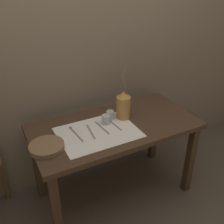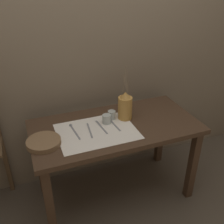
% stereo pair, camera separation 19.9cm
% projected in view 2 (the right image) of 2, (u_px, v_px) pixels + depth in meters
% --- Properties ---
extents(ground_plane, '(12.00, 12.00, 0.00)m').
position_uv_depth(ground_plane, '(115.00, 192.00, 2.41)').
color(ground_plane, brown).
extents(stone_wall_back, '(7.00, 0.06, 2.40)m').
position_uv_depth(stone_wall_back, '(96.00, 50.00, 2.19)').
color(stone_wall_back, '#7A6B56').
rests_on(stone_wall_back, ground_plane).
extents(wooden_table, '(1.32, 0.66, 0.72)m').
position_uv_depth(wooden_table, '(115.00, 135.00, 2.11)').
color(wooden_table, '#422D1E').
rests_on(wooden_table, ground_plane).
extents(linen_cloth, '(0.59, 0.43, 0.00)m').
position_uv_depth(linen_cloth, '(97.00, 131.00, 1.98)').
color(linen_cloth, white).
rests_on(linen_cloth, wooden_table).
extents(pitcher_with_flowers, '(0.11, 0.11, 0.45)m').
position_uv_depth(pitcher_with_flowers, '(125.00, 106.00, 2.10)').
color(pitcher_with_flowers, '#B7843D').
rests_on(pitcher_with_flowers, wooden_table).
extents(wooden_bowl, '(0.24, 0.24, 0.04)m').
position_uv_depth(wooden_bowl, '(44.00, 142.00, 1.82)').
color(wooden_bowl, brown).
rests_on(wooden_bowl, wooden_table).
extents(glass_tumbler_near, '(0.07, 0.07, 0.07)m').
position_uv_depth(glass_tumbler_near, '(107.00, 119.00, 2.06)').
color(glass_tumbler_near, '#B7C1BC').
rests_on(glass_tumbler_near, wooden_table).
extents(glass_tumbler_far, '(0.06, 0.06, 0.07)m').
position_uv_depth(glass_tumbler_far, '(112.00, 115.00, 2.12)').
color(glass_tumbler_far, '#B7C1BC').
rests_on(glass_tumbler_far, wooden_table).
extents(spoon_outer, '(0.04, 0.22, 0.02)m').
position_uv_depth(spoon_outer, '(73.00, 128.00, 2.01)').
color(spoon_outer, gray).
rests_on(spoon_outer, wooden_table).
extents(knife_center, '(0.04, 0.21, 0.00)m').
position_uv_depth(knife_center, '(90.00, 130.00, 1.98)').
color(knife_center, gray).
rests_on(knife_center, wooden_table).
extents(fork_outer, '(0.03, 0.21, 0.00)m').
position_uv_depth(fork_outer, '(101.00, 127.00, 2.02)').
color(fork_outer, gray).
rests_on(fork_outer, wooden_table).
extents(fork_inner, '(0.03, 0.21, 0.00)m').
position_uv_depth(fork_inner, '(114.00, 124.00, 2.06)').
color(fork_inner, gray).
rests_on(fork_inner, wooden_table).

